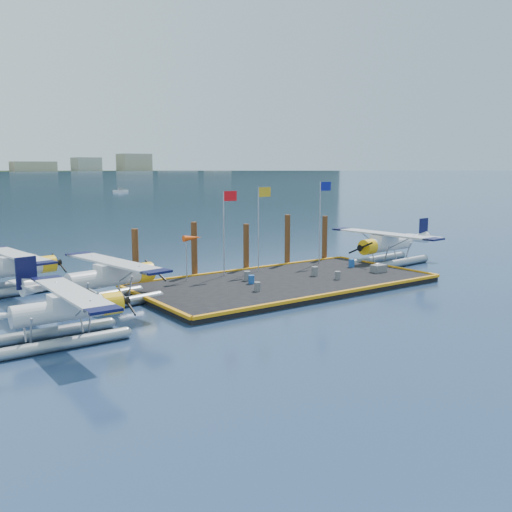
{
  "coord_description": "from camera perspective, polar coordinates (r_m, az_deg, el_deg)",
  "views": [
    {
      "loc": [
        -23.71,
        -30.07,
        8.14
      ],
      "look_at": [
        -0.99,
        2.0,
        1.92
      ],
      "focal_mm": 40.0,
      "sensor_mm": 36.0,
      "label": 1
    }
  ],
  "objects": [
    {
      "name": "piling_1",
      "position": [
        41.02,
        -6.19,
        0.48
      ],
      "size": [
        0.44,
        0.44,
        4.2
      ],
      "primitive_type": "cylinder",
      "color": "#4F3016",
      "rests_on": "ground"
    },
    {
      "name": "piling_2",
      "position": [
        43.39,
        -0.99,
        0.73
      ],
      "size": [
        0.44,
        0.44,
        3.8
      ],
      "primitive_type": "cylinder",
      "color": "#4F3016",
      "rests_on": "ground"
    },
    {
      "name": "ground",
      "position": [
        39.15,
        2.88,
        -3.02
      ],
      "size": [
        4000.0,
        4000.0,
        0.0
      ],
      "primitive_type": "plane",
      "color": "#192F4C",
      "rests_on": "ground"
    },
    {
      "name": "drum_2",
      "position": [
        40.79,
        5.89,
        -1.52
      ],
      "size": [
        0.47,
        0.47,
        0.66
      ],
      "primitive_type": "cylinder",
      "color": "#5E5F63",
      "rests_on": "dock"
    },
    {
      "name": "crate",
      "position": [
        42.94,
        12.17,
        -1.22
      ],
      "size": [
        1.09,
        0.73,
        0.55
      ],
      "primitive_type": "cube",
      "color": "#5E5F63",
      "rests_on": "dock"
    },
    {
      "name": "dock_bumpers",
      "position": [
        39.05,
        2.89,
        -2.31
      ],
      "size": [
        20.25,
        10.25,
        0.18
      ],
      "primitive_type": null,
      "color": "orange",
      "rests_on": "dock"
    },
    {
      "name": "drum_5",
      "position": [
        38.93,
        -0.89,
        -1.99
      ],
      "size": [
        0.45,
        0.45,
        0.64
      ],
      "primitive_type": "cylinder",
      "color": "#5E5F63",
      "rests_on": "dock"
    },
    {
      "name": "flagpole_yellow",
      "position": [
        41.91,
        0.47,
        4.03
      ],
      "size": [
        1.14,
        0.08,
        6.2
      ],
      "color": "#9C9CA4",
      "rests_on": "dock"
    },
    {
      "name": "flagpole_red",
      "position": [
        40.25,
        -3.0,
        3.65
      ],
      "size": [
        1.14,
        0.08,
        6.0
      ],
      "color": "#9C9CA4",
      "rests_on": "dock"
    },
    {
      "name": "piling_3",
      "position": [
        45.71,
        3.15,
        1.45
      ],
      "size": [
        0.44,
        0.44,
        4.3
      ],
      "primitive_type": "cylinder",
      "color": "#4F3016",
      "rests_on": "ground"
    },
    {
      "name": "seaplane_c",
      "position": [
        39.98,
        -23.24,
        -1.38
      ],
      "size": [
        8.53,
        9.41,
        3.33
      ],
      "rotation": [
        0.0,
        0.0,
        -1.44
      ],
      "color": "gray",
      "rests_on": "ground"
    },
    {
      "name": "drum_1",
      "position": [
        39.74,
        8.17,
        -1.92
      ],
      "size": [
        0.39,
        0.39,
        0.55
      ],
      "primitive_type": "cylinder",
      "color": "#5E5F63",
      "rests_on": "dock"
    },
    {
      "name": "dock",
      "position": [
        39.11,
        2.88,
        -2.73
      ],
      "size": [
        20.0,
        10.0,
        0.4
      ],
      "primitive_type": "cube",
      "color": "black",
      "rests_on": "ground"
    },
    {
      "name": "seaplane_d",
      "position": [
        48.29,
        13.0,
        0.95
      ],
      "size": [
        9.23,
        10.18,
        3.61
      ],
      "rotation": [
        0.0,
        0.0,
        1.66
      ],
      "color": "gray",
      "rests_on": "ground"
    },
    {
      "name": "piling_4",
      "position": [
        48.3,
        6.87,
        1.63
      ],
      "size": [
        0.44,
        0.44,
        4.0
      ],
      "primitive_type": "cylinder",
      "color": "#4F3016",
      "rests_on": "ground"
    },
    {
      "name": "drum_3",
      "position": [
        35.65,
        0.14,
        -3.07
      ],
      "size": [
        0.4,
        0.4,
        0.57
      ],
      "primitive_type": "cylinder",
      "color": "#5E5F63",
      "rests_on": "dock"
    },
    {
      "name": "drum_0",
      "position": [
        37.88,
        -0.47,
        -2.36
      ],
      "size": [
        0.4,
        0.4,
        0.57
      ],
      "primitive_type": "cylinder",
      "color": "#1B4998",
      "rests_on": "dock"
    },
    {
      "name": "piling_0",
      "position": [
        39.08,
        -11.95,
        -0.24
      ],
      "size": [
        0.44,
        0.44,
        4.0
      ],
      "primitive_type": "cylinder",
      "color": "#4F3016",
      "rests_on": "ground"
    },
    {
      "name": "drum_4",
      "position": [
        44.66,
        9.54,
        -0.7
      ],
      "size": [
        0.45,
        0.45,
        0.63
      ],
      "primitive_type": "cylinder",
      "color": "#1B4998",
      "rests_on": "dock"
    },
    {
      "name": "flagpole_blue",
      "position": [
        45.65,
        6.6,
        4.6
      ],
      "size": [
        1.14,
        0.08,
        6.5
      ],
      "color": "#9C9CA4",
      "rests_on": "dock"
    },
    {
      "name": "seaplane_b",
      "position": [
        34.66,
        -14.48,
        -2.35
      ],
      "size": [
        8.83,
        9.69,
        3.42
      ],
      "rotation": [
        0.0,
        0.0,
        -1.41
      ],
      "color": "gray",
      "rests_on": "ground"
    },
    {
      "name": "seaplane_a",
      "position": [
        27.95,
        -18.58,
        -5.46
      ],
      "size": [
        8.09,
        8.91,
        3.19
      ],
      "rotation": [
        0.0,
        0.0,
        -1.57
      ],
      "color": "gray",
      "rests_on": "ground"
    },
    {
      "name": "windsock",
      "position": [
        38.99,
        -6.38,
        1.7
      ],
      "size": [
        1.4,
        0.44,
        3.12
      ],
      "color": "#9C9CA4",
      "rests_on": "dock"
    }
  ]
}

